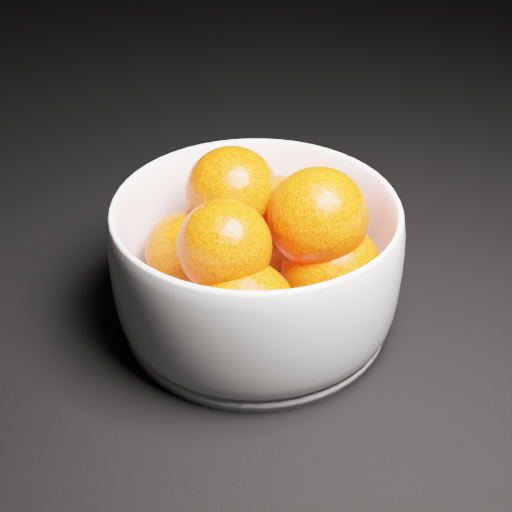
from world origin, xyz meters
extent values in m
cylinder|color=silver|center=(-0.25, 0.25, 0.01)|extent=(0.19, 0.19, 0.01)
sphere|color=#F83D04|center=(-0.22, 0.30, 0.05)|extent=(0.07, 0.07, 0.07)
sphere|color=#F83D04|center=(-0.29, 0.27, 0.05)|extent=(0.06, 0.06, 0.06)
sphere|color=#F83D04|center=(-0.27, 0.20, 0.05)|extent=(0.07, 0.07, 0.07)
sphere|color=#F83D04|center=(-0.20, 0.23, 0.05)|extent=(0.07, 0.07, 0.07)
sphere|color=#F83D04|center=(-0.26, 0.29, 0.09)|extent=(0.07, 0.07, 0.07)
sphere|color=#F83D04|center=(-0.28, 0.22, 0.09)|extent=(0.06, 0.06, 0.06)
sphere|color=#F83D04|center=(-0.21, 0.24, 0.09)|extent=(0.07, 0.07, 0.07)
camera|label=1|loc=(-0.33, -0.15, 0.34)|focal=50.00mm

